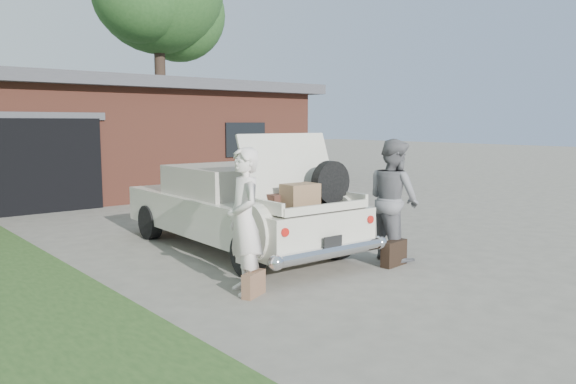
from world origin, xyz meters
TOP-DOWN VIEW (x-y plane):
  - ground at (0.00, 0.00)m, footprint 90.00×90.00m
  - house at (0.98, 11.47)m, footprint 12.80×7.80m
  - sedan at (0.08, 2.03)m, footprint 2.04×4.88m
  - woman_left at (-1.25, -0.06)m, footprint 0.61×0.76m
  - woman_right at (1.52, -0.11)m, footprint 0.89×1.04m
  - suitcase_left at (-1.25, -0.25)m, footprint 0.41×0.27m
  - suitcase_right at (1.21, -0.40)m, footprint 0.50×0.22m

SIDE VIEW (x-z plane):
  - ground at x=0.00m, z-range 0.00..0.00m
  - suitcase_left at x=-1.25m, z-range 0.00..0.30m
  - suitcase_right at x=1.21m, z-range 0.00..0.37m
  - sedan at x=0.08m, z-range -0.26..1.68m
  - woman_left at x=-1.25m, z-range 0.00..1.81m
  - woman_right at x=1.52m, z-range 0.00..1.86m
  - house at x=0.98m, z-range 0.02..3.32m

